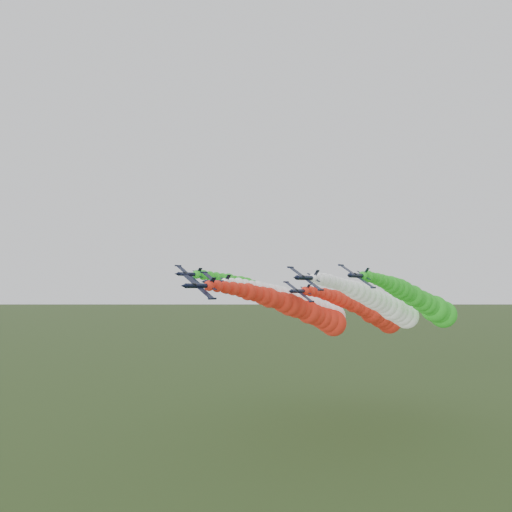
# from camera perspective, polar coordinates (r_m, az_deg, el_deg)

# --- Properties ---
(ground) EXTENTS (3000.00, 3000.00, 0.00)m
(ground) POSITION_cam_1_polar(r_m,az_deg,el_deg) (106.76, -3.10, -23.50)
(ground) COLOR #3B4E22
(ground) RESTS_ON ground
(jet_lead) EXTENTS (12.15, 58.24, 15.81)m
(jet_lead) POSITION_cam_1_polar(r_m,az_deg,el_deg) (124.39, 5.41, -6.27)
(jet_lead) COLOR black
(jet_lead) RESTS_ON ground
(jet_inner_left) EXTENTS (12.36, 58.46, 16.03)m
(jet_inner_left) POSITION_cam_1_polar(r_m,az_deg,el_deg) (140.26, 6.13, -5.77)
(jet_inner_left) COLOR black
(jet_inner_left) RESTS_ON ground
(jet_inner_right) EXTENTS (12.07, 58.17, 15.74)m
(jet_inner_right) POSITION_cam_1_polar(r_m,az_deg,el_deg) (133.05, 14.42, -5.39)
(jet_inner_right) COLOR black
(jet_inner_right) RESTS_ON ground
(jet_outer_left) EXTENTS (12.40, 58.49, 16.06)m
(jet_outer_left) POSITION_cam_1_polar(r_m,az_deg,el_deg) (153.20, 2.54, -4.80)
(jet_outer_left) COLOR black
(jet_outer_left) RESTS_ON ground
(jet_outer_right) EXTENTS (12.35, 58.44, 16.01)m
(jet_outer_right) POSITION_cam_1_polar(r_m,az_deg,el_deg) (136.48, 18.63, -5.10)
(jet_outer_right) COLOR black
(jet_outer_right) RESTS_ON ground
(jet_trail) EXTENTS (12.39, 58.49, 16.06)m
(jet_trail) POSITION_cam_1_polar(r_m,az_deg,el_deg) (152.01, 12.91, -6.31)
(jet_trail) COLOR black
(jet_trail) RESTS_ON ground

